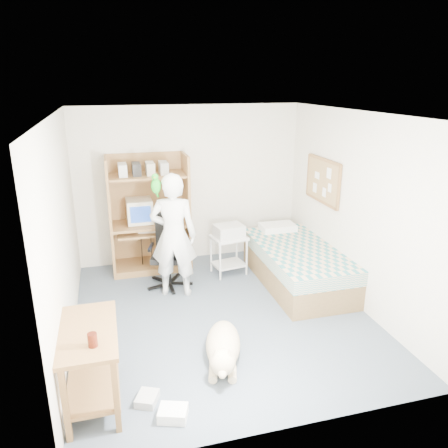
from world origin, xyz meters
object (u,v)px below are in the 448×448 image
at_px(office_chair, 169,261).
at_px(person, 174,236).
at_px(dog, 223,347).
at_px(bed, 297,264).
at_px(printer_cart, 229,249).
at_px(side_desk, 91,355).
at_px(computer_hutch, 149,218).

distance_m(office_chair, person, 0.58).
bearing_deg(dog, person, 113.61).
height_order(bed, office_chair, office_chair).
distance_m(person, printer_cart, 1.11).
distance_m(bed, office_chair, 1.86).
xyz_separation_m(bed, printer_cart, (-0.87, 0.58, 0.11)).
xyz_separation_m(dog, printer_cart, (0.67, 2.15, 0.21)).
relative_size(person, printer_cart, 2.84).
xyz_separation_m(person, printer_cart, (0.90, 0.45, -0.46)).
bearing_deg(dog, bed, 61.34).
height_order(bed, side_desk, side_desk).
xyz_separation_m(side_desk, dog, (1.31, 0.25, -0.31)).
relative_size(bed, office_chair, 1.95).
height_order(bed, person, person).
bearing_deg(printer_cart, computer_hutch, 144.75).
xyz_separation_m(side_desk, printer_cart, (1.98, 2.40, -0.09)).
xyz_separation_m(bed, person, (-1.78, 0.13, 0.57)).
relative_size(side_desk, dog, 0.89).
relative_size(bed, person, 1.17).
bearing_deg(bed, person, 175.71).
height_order(computer_hutch, office_chair, computer_hutch).
bearing_deg(computer_hutch, side_desk, -106.14).
bearing_deg(computer_hutch, bed, -29.29).
relative_size(office_chair, dog, 0.92).
bearing_deg(person, bed, -168.11).
relative_size(computer_hutch, side_desk, 1.80).
xyz_separation_m(computer_hutch, bed, (2.00, -1.12, -0.53)).
relative_size(computer_hutch, office_chair, 1.74).
bearing_deg(person, side_desk, 77.31).
relative_size(person, dog, 1.54).
height_order(office_chair, person, person).
bearing_deg(computer_hutch, office_chair, -74.44).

